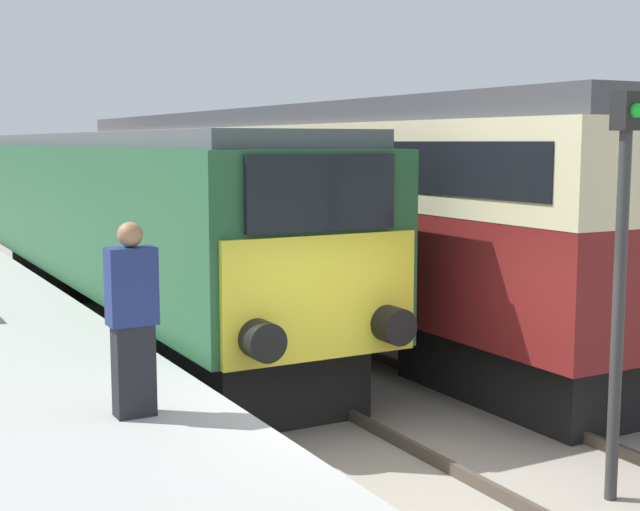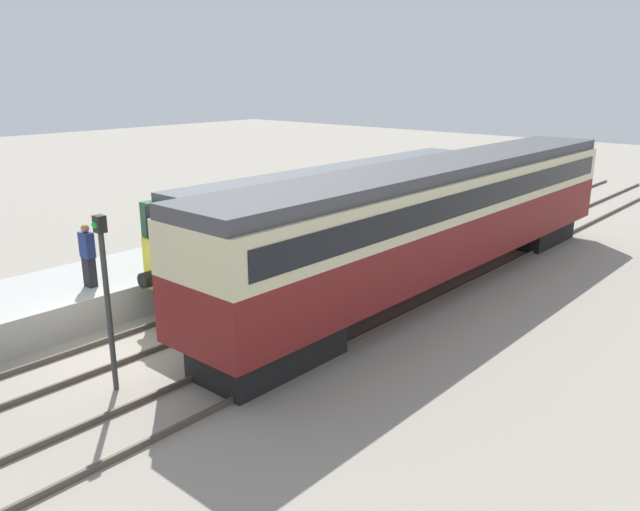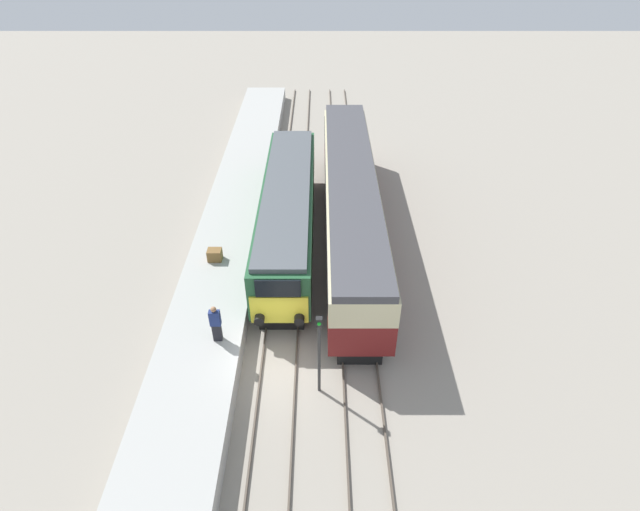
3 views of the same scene
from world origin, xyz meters
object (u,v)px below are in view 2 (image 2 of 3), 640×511
locomotive (348,214)px  signal_post (106,289)px  passenger_carriage (442,212)px  person_on_platform (88,256)px  luggage_crate (218,234)px

locomotive → signal_post: 10.39m
passenger_carriage → signal_post: passenger_carriage is taller
locomotive → passenger_carriage: size_ratio=0.77×
person_on_platform → luggage_crate: person_on_platform is taller
locomotive → passenger_carriage: 3.48m
passenger_carriage → locomotive: bearing=-170.4°
passenger_carriage → person_on_platform: bearing=-123.4°
locomotive → passenger_carriage: passenger_carriage is taller
locomotive → luggage_crate: bearing=-141.0°
passenger_carriage → person_on_platform: 10.77m
signal_post → luggage_crate: (-5.27, 7.36, -1.08)m
passenger_carriage → signal_post: 10.96m
locomotive → passenger_carriage: (3.40, 0.57, 0.45)m
person_on_platform → luggage_crate: 5.65m
person_on_platform → luggage_crate: (-1.05, 5.51, -0.60)m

